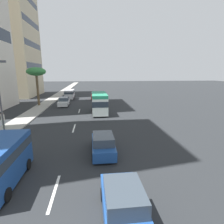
% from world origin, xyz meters
% --- Properties ---
extents(ground_plane, '(198.00, 198.00, 0.00)m').
position_xyz_m(ground_plane, '(31.50, 0.00, 0.00)').
color(ground_plane, '#26282B').
extents(sidewalk_right, '(162.00, 2.73, 0.15)m').
position_xyz_m(sidewalk_right, '(31.50, 7.29, 0.07)').
color(sidewalk_right, '#9E9B93').
rests_on(sidewalk_right, ground_plane).
extents(lane_stripe_near, '(3.20, 0.16, 0.01)m').
position_xyz_m(lane_stripe_near, '(5.46, 0.00, 0.01)').
color(lane_stripe_near, silver).
rests_on(lane_stripe_near, ground_plane).
extents(lane_stripe_mid, '(3.20, 0.16, 0.01)m').
position_xyz_m(lane_stripe_mid, '(17.01, 0.00, 0.01)').
color(lane_stripe_mid, silver).
rests_on(lane_stripe_mid, ground_plane).
extents(lane_stripe_far, '(3.20, 0.16, 0.01)m').
position_xyz_m(lane_stripe_far, '(26.58, 0.00, 0.01)').
color(lane_stripe_far, silver).
rests_on(lane_stripe_far, ground_plane).
extents(car_lead, '(4.10, 1.85, 1.70)m').
position_xyz_m(car_lead, '(3.22, -3.43, 0.80)').
color(car_lead, '#1E478C').
rests_on(car_lead, ground_plane).
extents(car_second, '(4.08, 1.94, 1.55)m').
position_xyz_m(car_second, '(40.23, -2.97, 0.74)').
color(car_second, '#A51E1E').
rests_on(car_second, ground_plane).
extents(car_third, '(4.28, 1.82, 1.60)m').
position_xyz_m(car_third, '(10.03, -2.98, 0.76)').
color(car_third, '#1E478C').
rests_on(car_third, ground_plane).
extents(van_fourth, '(5.19, 2.09, 2.53)m').
position_xyz_m(van_fourth, '(6.58, 3.17, 1.44)').
color(van_fourth, '#1E478C').
rests_on(van_fourth, ground_plane).
extents(van_fifth, '(4.66, 2.13, 2.26)m').
position_xyz_m(van_fifth, '(40.78, 3.17, 1.30)').
color(van_fifth, silver).
rests_on(van_fifth, ground_plane).
extents(car_sixth, '(4.51, 1.88, 1.66)m').
position_xyz_m(car_sixth, '(31.86, 3.25, 0.78)').
color(car_sixth, white).
rests_on(car_sixth, ground_plane).
extents(minibus_seventh, '(6.67, 2.43, 3.18)m').
position_xyz_m(minibus_seventh, '(24.67, -3.34, 1.74)').
color(minibus_seventh, silver).
rests_on(minibus_seventh, ground_plane).
extents(pedestrian_near_lamp, '(0.30, 0.37, 1.82)m').
position_xyz_m(pedestrian_near_lamp, '(17.66, 8.04, 1.17)').
color(pedestrian_near_lamp, '#4C8C66').
rests_on(pedestrian_near_lamp, sidewalk_right).
extents(palm_tree, '(3.52, 3.52, 7.21)m').
position_xyz_m(palm_tree, '(32.34, 8.12, 6.38)').
color(palm_tree, brown).
rests_on(palm_tree, sidewalk_right).
extents(street_lamp, '(0.24, 0.97, 7.37)m').
position_xyz_m(street_lamp, '(14.12, 6.23, 4.65)').
color(street_lamp, '#4C4C51').
rests_on(street_lamp, sidewalk_right).
extents(office_tower_far, '(14.64, 12.83, 30.13)m').
position_xyz_m(office_tower_far, '(48.99, 19.41, 15.06)').
color(office_tower_far, beige).
rests_on(office_tower_far, ground_plane).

